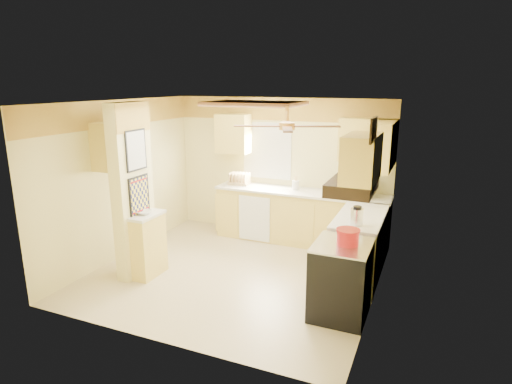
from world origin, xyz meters
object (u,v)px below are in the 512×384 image
at_px(microwave, 355,186).
at_px(bowl, 144,212).
at_px(dutch_oven, 348,237).
at_px(stove, 341,279).
at_px(kettle, 357,216).

height_order(microwave, bowl, microwave).
height_order(microwave, dutch_oven, microwave).
bearing_deg(stove, kettle, 87.03).
bearing_deg(kettle, dutch_oven, -88.52).
height_order(stove, microwave, microwave).
bearing_deg(dutch_oven, stove, -174.35).
bearing_deg(stove, dutch_oven, 5.65).
xyz_separation_m(stove, kettle, (0.04, 0.68, 0.60)).
relative_size(microwave, bowl, 2.75).
distance_m(microwave, bowl, 3.39).
height_order(dutch_oven, kettle, kettle).
xyz_separation_m(stove, bowl, (-2.83, -0.02, 0.51)).
bearing_deg(stove, microwave, 97.01).
bearing_deg(microwave, stove, 98.11).
xyz_separation_m(bowl, dutch_oven, (2.89, 0.03, 0.04)).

